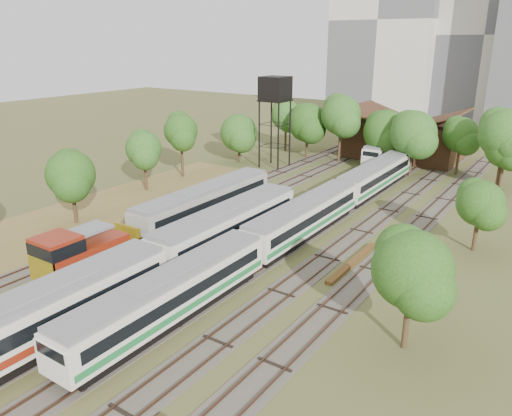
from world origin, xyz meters
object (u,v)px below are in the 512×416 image
Objects in this scene: shunter_locomotive at (78,255)px; water_tower at (275,91)px; railcar_red_set at (153,264)px; railcar_green_set at (304,218)px.

shunter_locomotive is 0.65× the size of water_tower.
shunter_locomotive is at bearing -162.80° from railcar_red_set.
water_tower is at bearing 108.86° from railcar_red_set.
railcar_green_set is 4.18× the size of water_tower.
railcar_red_set is 6.28m from shunter_locomotive.
railcar_green_set is at bearing 75.05° from railcar_red_set.
shunter_locomotive reaches higher than railcar_red_set.
water_tower reaches higher than railcar_red_set.
railcar_green_set is at bearing -52.10° from water_tower.
railcar_red_set is 4.27× the size of shunter_locomotive.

